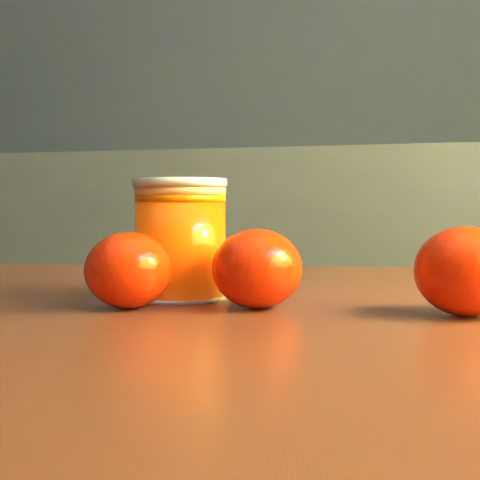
# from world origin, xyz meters

# --- Properties ---
(kitchen_counter) EXTENTS (3.15, 0.60, 0.90)m
(kitchen_counter) POSITION_xyz_m (0.00, 1.45, 0.45)
(kitchen_counter) COLOR #4F4F54
(kitchen_counter) RESTS_ON ground
(table) EXTENTS (1.04, 0.82, 0.71)m
(table) POSITION_xyz_m (0.85, 0.19, 0.62)
(table) COLOR maroon
(table) RESTS_ON ground
(juice_glass) EXTENTS (0.07, 0.07, 0.09)m
(juice_glass) POSITION_xyz_m (0.71, 0.22, 0.75)
(juice_glass) COLOR #FF4B05
(juice_glass) RESTS_ON table
(orange_front) EXTENTS (0.07, 0.07, 0.05)m
(orange_front) POSITION_xyz_m (0.78, 0.19, 0.73)
(orange_front) COLOR #FF2605
(orange_front) RESTS_ON table
(orange_back) EXTENTS (0.06, 0.06, 0.06)m
(orange_back) POSITION_xyz_m (0.91, 0.19, 0.73)
(orange_back) COLOR #FF2605
(orange_back) RESTS_ON table
(orange_extra) EXTENTS (0.08, 0.08, 0.05)m
(orange_extra) POSITION_xyz_m (0.69, 0.16, 0.73)
(orange_extra) COLOR #FF2605
(orange_extra) RESTS_ON table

